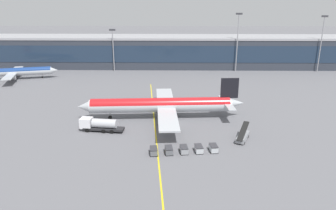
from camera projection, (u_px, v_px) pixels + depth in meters
ground_plane at (176, 124)px, 83.72m from camera, size 700.00×700.00×0.00m
apron_lead_in_line at (154, 121)px, 85.71m from camera, size 7.74×79.68×0.01m
terminal_building at (157, 51)px, 156.50m from camera, size 190.20×21.46×14.70m
main_airliner at (162, 105)px, 86.56m from camera, size 45.32×36.15×11.11m
fuel_tanker at (99, 124)px, 78.59m from camera, size 11.03×3.83×3.25m
belt_loader at (243, 136)px, 73.56m from camera, size 4.21×6.83×3.49m
baggage_cart_0 at (154, 151)px, 66.81m from camera, size 1.90×2.82×1.48m
baggage_cart_1 at (169, 150)px, 67.13m from camera, size 1.90×2.82×1.48m
baggage_cart_2 at (184, 149)px, 67.45m from camera, size 1.90×2.82×1.48m
baggage_cart_3 at (199, 149)px, 67.77m from camera, size 1.90×2.82×1.48m
baggage_cart_4 at (213, 148)px, 68.09m from camera, size 1.90×2.82×1.48m
commuter_jet_far at (15, 72)px, 130.46m from camera, size 33.03×26.42×9.24m
apron_light_mast_0 at (322, 40)px, 141.78m from camera, size 2.80×0.50×24.90m
apron_light_mast_1 at (238, 38)px, 142.20m from camera, size 2.80×0.50×25.93m
apron_light_mast_2 at (113, 46)px, 144.19m from camera, size 2.80×0.50×18.98m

